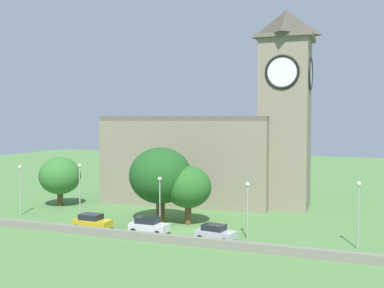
% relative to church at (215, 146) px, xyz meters
% --- Properties ---
extents(ground_plane, '(200.00, 200.00, 0.00)m').
position_rel_church_xyz_m(ground_plane, '(1.98, -2.65, -8.51)').
color(ground_plane, '#517F42').
extents(church, '(30.75, 11.88, 27.62)m').
position_rel_church_xyz_m(church, '(0.00, 0.00, 0.00)').
color(church, gray).
rests_on(church, ground).
extents(quay_barrier, '(47.07, 0.70, 0.85)m').
position_rel_church_xyz_m(quay_barrier, '(1.98, -23.34, -8.08)').
color(quay_barrier, gray).
rests_on(quay_barrier, ground).
extents(car_yellow, '(4.34, 2.35, 1.77)m').
position_rel_church_xyz_m(car_yellow, '(-7.55, -21.06, -7.62)').
color(car_yellow, gold).
rests_on(car_yellow, ground).
extents(car_white, '(4.33, 2.27, 1.86)m').
position_rel_church_xyz_m(car_white, '(-0.61, -20.65, -7.57)').
color(car_white, silver).
rests_on(car_white, ground).
extents(car_silver, '(4.27, 2.57, 1.68)m').
position_rel_church_xyz_m(car_silver, '(7.05, -20.72, -7.66)').
color(car_silver, silver).
rests_on(car_silver, ground).
extents(streetlamp_west_end, '(0.44, 0.44, 6.52)m').
position_rel_church_xyz_m(streetlamp_west_end, '(-20.62, -17.66, -4.11)').
color(streetlamp_west_end, '#9EA0A5').
rests_on(streetlamp_west_end, ground).
extents(streetlamp_west_mid, '(0.44, 0.44, 7.11)m').
position_rel_church_xyz_m(streetlamp_west_mid, '(-11.12, -18.21, -3.78)').
color(streetlamp_west_mid, '#9EA0A5').
rests_on(streetlamp_west_mid, ground).
extents(streetlamp_central, '(0.44, 0.44, 6.01)m').
position_rel_church_xyz_m(streetlamp_central, '(-0.33, -18.37, -4.41)').
color(streetlamp_central, '#9EA0A5').
rests_on(streetlamp_central, ground).
extents(streetlamp_east_mid, '(0.44, 0.44, 5.96)m').
position_rel_church_xyz_m(streetlamp_east_mid, '(9.91, -18.73, -4.44)').
color(streetlamp_east_mid, '#9EA0A5').
rests_on(streetlamp_east_mid, ground).
extents(streetlamp_east_end, '(0.44, 0.44, 6.54)m').
position_rel_church_xyz_m(streetlamp_east_end, '(20.87, -18.59, -4.10)').
color(streetlamp_east_end, '#9EA0A5').
rests_on(streetlamp_east_end, ground).
extents(tree_riverside_east, '(7.54, 7.54, 9.12)m').
position_rel_church_xyz_m(tree_riverside_east, '(-1.89, -14.89, -2.82)').
color(tree_riverside_east, brown).
rests_on(tree_riverside_east, ground).
extents(tree_by_tower, '(5.53, 5.53, 6.97)m').
position_rel_church_xyz_m(tree_by_tower, '(1.61, -14.62, -4.07)').
color(tree_by_tower, brown).
rests_on(tree_by_tower, ground).
extents(tree_riverside_west, '(5.93, 5.93, 7.05)m').
position_rel_church_xyz_m(tree_riverside_west, '(-20.00, -10.19, -4.16)').
color(tree_riverside_west, brown).
rests_on(tree_riverside_west, ground).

